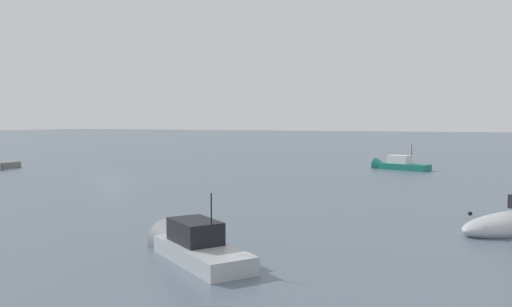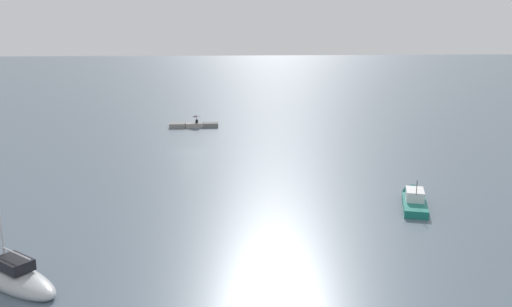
{
  "view_description": "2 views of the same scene",
  "coord_description": "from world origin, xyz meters",
  "views": [
    {
      "loc": [
        38.53,
        34.1,
        5.35
      ],
      "look_at": [
        5.56,
        18.07,
        3.1
      ],
      "focal_mm": 36.52,
      "sensor_mm": 36.0,
      "label": 1
    },
    {
      "loc": [
        -2.82,
        67.17,
        15.55
      ],
      "look_at": [
        -7.82,
        8.17,
        1.64
      ],
      "focal_mm": 37.49,
      "sensor_mm": 36.0,
      "label": 2
    }
  ],
  "objects": [
    {
      "name": "umbrella_open_black",
      "position": [
        -0.47,
        -18.07,
        1.82
      ],
      "size": [
        1.37,
        1.37,
        1.3
      ],
      "color": "black",
      "rests_on": "seawall_pier"
    },
    {
      "name": "person_seated_dark_left",
      "position": [
        -0.46,
        -17.95,
        0.96
      ],
      "size": [
        0.46,
        0.64,
        0.73
      ],
      "rotation": [
        0.0,
        0.0,
        -0.13
      ],
      "color": "#1E2333",
      "rests_on": "seawall_pier"
    },
    {
      "name": "motorboat_teal_mid",
      "position": [
        -20.87,
        22.77,
        0.38
      ],
      "size": [
        3.81,
        6.68,
        3.59
      ],
      "rotation": [
        0.0,
        0.0,
        2.83
      ],
      "color": "#197266",
      "rests_on": "ground_plane"
    },
    {
      "name": "sailboat_grey_mid",
      "position": [
        9.8,
        35.22,
        0.42
      ],
      "size": [
        8.12,
        7.53,
        11.08
      ],
      "rotation": [
        0.0,
        0.0,
        4.0
      ],
      "color": "#ADB2B7",
      "rests_on": "ground_plane"
    },
    {
      "name": "seawall_pier",
      "position": [
        0.0,
        -18.02,
        0.35
      ],
      "size": [
        7.79,
        1.91,
        0.71
      ],
      "color": "slate",
      "rests_on": "ground_plane"
    },
    {
      "name": "ground_plane",
      "position": [
        0.0,
        0.0,
        0.0
      ],
      "size": [
        500.0,
        500.0,
        0.0
      ],
      "primitive_type": "plane",
      "color": "slate"
    }
  ]
}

